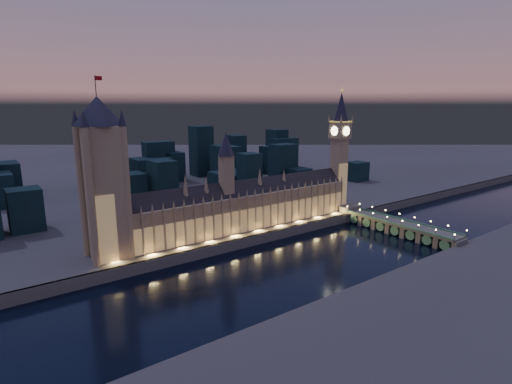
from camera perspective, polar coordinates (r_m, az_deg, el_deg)
ground_plane at (r=285.52m, az=5.80°, el=-9.53°), size 2000.00×2000.00×0.00m
north_bank at (r=744.78m, az=-22.03°, el=3.58°), size 2000.00×960.00×8.00m
embankment_wall at (r=313.73m, az=0.78°, el=-6.64°), size 2000.00×2.50×8.00m
palace_of_westminster at (r=323.98m, az=-1.28°, el=-1.89°), size 202.00×21.45×78.00m
victoria_tower at (r=269.84m, az=-21.06°, el=2.79°), size 31.68×31.68×115.32m
elizabeth_tower at (r=386.94m, az=11.87°, el=7.15°), size 18.00×18.00×115.86m
westminster_bridge at (r=358.20m, az=19.02°, el=-4.57°), size 18.25×113.00×15.90m
river_boat at (r=363.52m, az=23.98°, el=-5.46°), size 39.32×11.66×4.50m
city_backdrop at (r=495.52m, az=-10.42°, el=3.35°), size 443.24×215.63×75.63m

